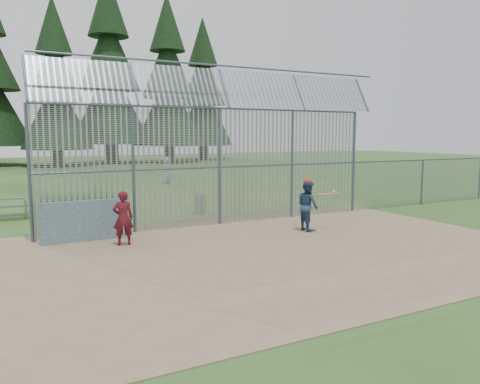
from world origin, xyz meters
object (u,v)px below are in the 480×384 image
batter (308,206)px  trash_can (200,204)px  onlooker (123,218)px  dugout_wall (86,221)px

batter → trash_can: size_ratio=1.97×
onlooker → trash_can: onlooker is taller
onlooker → trash_can: 5.66m
onlooker → dugout_wall: bearing=-40.3°
batter → onlooker: 5.84m
batter → trash_can: batter is taller
dugout_wall → batter: bearing=-14.7°
onlooker → trash_can: size_ratio=1.88×
dugout_wall → batter: size_ratio=1.55×
batter → trash_can: bearing=24.5°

